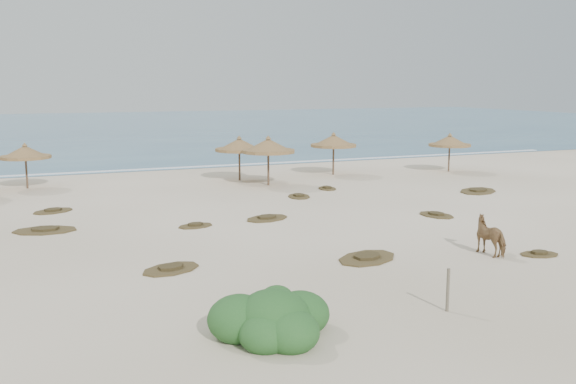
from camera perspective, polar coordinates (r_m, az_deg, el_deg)
ground at (r=23.42m, az=1.65°, el=-5.58°), size 160.00×160.00×0.00m
ocean at (r=96.29m, az=-16.88°, el=5.51°), size 200.00×100.00×0.01m
foam_line at (r=47.94m, az=-11.08°, el=2.06°), size 70.00×0.60×0.01m
palapa_2 at (r=40.90m, az=-22.33°, el=3.24°), size 3.64×3.64×2.74m
palapa_3 at (r=39.00m, az=-1.77°, el=4.06°), size 3.44×3.44×3.07m
palapa_4 at (r=41.16m, az=-4.36°, el=4.14°), size 3.24×3.24×2.90m
palapa_5 at (r=43.74m, az=4.07°, el=4.50°), size 4.04×4.04×2.93m
palapa_6 at (r=46.66m, az=14.18°, el=4.38°), size 3.81×3.81×2.75m
horse at (r=24.42m, az=17.67°, el=-3.73°), size 0.91×1.70×1.38m
fence_post_near at (r=18.12m, az=14.02°, el=-8.45°), size 0.10×0.10×1.21m
bush at (r=15.92m, az=-1.33°, el=-11.26°), size 3.11×2.74×1.39m
scrub_1 at (r=28.93m, az=-20.80°, el=-3.17°), size 2.90×2.16×0.16m
scrub_2 at (r=28.20m, az=-8.23°, el=-2.96°), size 1.78×1.39×0.16m
scrub_3 at (r=29.47m, az=-1.88°, el=-2.32°), size 2.56×2.12×0.16m
scrub_4 at (r=30.98m, az=13.04°, el=-1.98°), size 1.54×2.08×0.16m
scrub_5 at (r=38.53m, az=16.52°, el=0.11°), size 3.44×3.18×0.16m
scrub_6 at (r=33.14m, az=-20.16°, el=-1.58°), size 2.36×2.07×0.16m
scrub_7 at (r=35.19m, az=0.98°, el=-0.36°), size 1.67×2.11×0.16m
scrub_9 at (r=23.00m, az=7.05°, el=-5.80°), size 3.04×2.64×0.16m
scrub_10 at (r=37.93m, az=3.50°, el=0.34°), size 1.31×1.74×0.16m
scrub_11 at (r=21.87m, az=-10.37°, el=-6.70°), size 2.48×2.11×0.16m
scrub_12 at (r=25.03m, az=21.44°, el=-5.14°), size 1.59×1.21×0.16m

